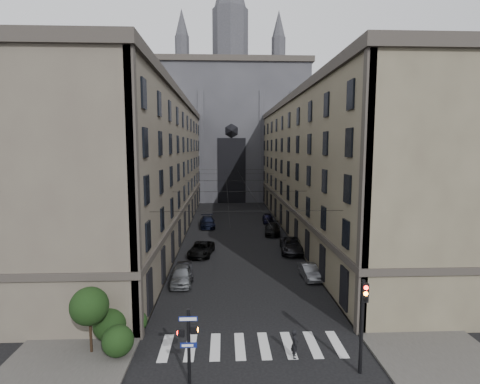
{
  "coord_description": "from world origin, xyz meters",
  "views": [
    {
      "loc": [
        -1.67,
        -16.54,
        12.1
      ],
      "look_at": [
        -0.44,
        11.93,
        8.66
      ],
      "focal_mm": 28.0,
      "sensor_mm": 36.0,
      "label": 1
    }
  ],
  "objects": [
    {
      "name": "sidewalk_right",
      "position": [
        10.5,
        36.0,
        0.07
      ],
      "size": [
        7.0,
        80.0,
        0.15
      ],
      "primitive_type": "cube",
      "color": "#383533",
      "rests_on": "ground"
    },
    {
      "name": "car_left_midfar",
      "position": [
        -4.25,
        24.45,
        0.72
      ],
      "size": [
        3.08,
        5.47,
        1.44
      ],
      "primitive_type": "imported",
      "rotation": [
        0.0,
        0.0,
        -0.14
      ],
      "color": "black",
      "rests_on": "ground"
    },
    {
      "name": "sidewalk_left",
      "position": [
        -10.5,
        36.0,
        0.07
      ],
      "size": [
        7.0,
        80.0,
        0.15
      ],
      "primitive_type": "cube",
      "color": "#383533",
      "rests_on": "ground"
    },
    {
      "name": "car_right_far",
      "position": [
        5.37,
        42.4,
        0.72
      ],
      "size": [
        1.91,
        4.29,
        1.43
      ],
      "primitive_type": "imported",
      "rotation": [
        0.0,
        0.0,
        -0.05
      ],
      "color": "black",
      "rests_on": "ground"
    },
    {
      "name": "car_right_midfar",
      "position": [
        5.06,
        34.27,
        0.75
      ],
      "size": [
        2.74,
        5.37,
        1.49
      ],
      "primitive_type": "imported",
      "rotation": [
        0.0,
        0.0,
        -0.13
      ],
      "color": "black",
      "rests_on": "ground"
    },
    {
      "name": "pedestrian",
      "position": [
        2.35,
        3.63,
        0.84
      ],
      "size": [
        0.42,
        0.63,
        1.68
      ],
      "primitive_type": "imported",
      "rotation": [
        0.0,
        0.0,
        1.54
      ],
      "color": "black",
      "rests_on": "ground"
    },
    {
      "name": "tram_wires",
      "position": [
        0.0,
        35.63,
        7.25
      ],
      "size": [
        14.0,
        60.0,
        0.43
      ],
      "color": "black",
      "rests_on": "ground"
    },
    {
      "name": "car_right_midnear",
      "position": [
        6.2,
        25.24,
        0.81
      ],
      "size": [
        3.27,
        6.08,
        1.62
      ],
      "primitive_type": "imported",
      "rotation": [
        0.0,
        0.0,
        -0.1
      ],
      "color": "black",
      "rests_on": "ground"
    },
    {
      "name": "car_right_near",
      "position": [
        6.2,
        16.63,
        0.64
      ],
      "size": [
        1.54,
        3.94,
        1.28
      ],
      "primitive_type": "imported",
      "rotation": [
        0.0,
        0.0,
        0.05
      ],
      "color": "slate",
      "rests_on": "ground"
    },
    {
      "name": "car_left_midnear",
      "position": [
        -5.36,
        17.46,
        0.65
      ],
      "size": [
        1.87,
        4.07,
        1.29
      ],
      "primitive_type": "imported",
      "rotation": [
        0.0,
        0.0,
        0.13
      ],
      "color": "black",
      "rests_on": "ground"
    },
    {
      "name": "traffic_light_right",
      "position": [
        5.6,
        1.92,
        3.29
      ],
      "size": [
        0.34,
        0.5,
        5.2
      ],
      "color": "black",
      "rests_on": "ground"
    },
    {
      "name": "shrub_cluster",
      "position": [
        -8.72,
        5.01,
        1.8
      ],
      "size": [
        3.9,
        4.4,
        3.9
      ],
      "color": "black",
      "rests_on": "sidewalk_left"
    },
    {
      "name": "building_left",
      "position": [
        -13.44,
        36.0,
        9.34
      ],
      "size": [
        13.6,
        60.6,
        18.85
      ],
      "color": "#51483E",
      "rests_on": "ground"
    },
    {
      "name": "building_right",
      "position": [
        13.44,
        36.0,
        9.34
      ],
      "size": [
        13.6,
        60.6,
        18.85
      ],
      "color": "brown",
      "rests_on": "ground"
    },
    {
      "name": "pedestrian_signal_left",
      "position": [
        -3.51,
        1.5,
        2.32
      ],
      "size": [
        1.02,
        0.38,
        4.0
      ],
      "color": "black",
      "rests_on": "ground"
    },
    {
      "name": "car_left_far",
      "position": [
        -4.2,
        39.36,
        0.78
      ],
      "size": [
        2.58,
        5.54,
        1.57
      ],
      "primitive_type": "imported",
      "rotation": [
        0.0,
        0.0,
        0.07
      ],
      "color": "black",
      "rests_on": "ground"
    },
    {
      "name": "gothic_tower",
      "position": [
        0.0,
        74.96,
        17.8
      ],
      "size": [
        35.0,
        23.0,
        58.0
      ],
      "color": "#2D2D33",
      "rests_on": "ground"
    },
    {
      "name": "zebra_crossing",
      "position": [
        0.0,
        5.0,
        0.01
      ],
      "size": [
        11.0,
        3.2,
        0.01
      ],
      "primitive_type": "cube",
      "color": "beige",
      "rests_on": "ground"
    },
    {
      "name": "car_left_near",
      "position": [
        -5.48,
        15.78,
        0.78
      ],
      "size": [
        1.98,
        4.65,
        1.57
      ],
      "primitive_type": "imported",
      "rotation": [
        0.0,
        0.0,
        0.03
      ],
      "color": "slate",
      "rests_on": "ground"
    }
  ]
}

